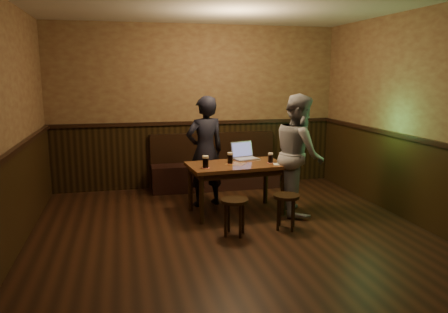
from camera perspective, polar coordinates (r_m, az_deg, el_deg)
name	(u,v)px	position (r m, az deg, el deg)	size (l,w,h in m)	color
room	(238,142)	(4.97, 1.87, 1.85)	(5.04, 6.04, 2.84)	black
bench	(215,170)	(7.62, -1.19, -1.82)	(2.20, 0.50, 0.95)	black
pub_table	(236,170)	(6.18, 1.59, -1.81)	(1.40, 0.88, 0.72)	#563618
stool_left	(234,206)	(5.39, 1.37, -6.53)	(0.43, 0.43, 0.46)	black
stool_right	(286,202)	(5.66, 8.13, -5.87)	(0.42, 0.42, 0.45)	black
pint_left	(206,162)	(5.87, -2.42, -0.70)	(0.11, 0.11, 0.17)	#B61716
pint_mid	(230,158)	(6.15, 0.81, -0.21)	(0.10, 0.10, 0.16)	#B61716
pint_right	(271,158)	(6.25, 6.10, -0.17)	(0.09, 0.09, 0.15)	#B61716
laptop	(244,155)	(6.51, 2.64, 0.25)	(0.42, 0.37, 0.25)	silver
menu	(281,164)	(6.18, 7.50, -0.98)	(0.22, 0.15, 0.00)	silver
person_suit	(205,151)	(6.53, -2.48, 0.67)	(0.60, 0.40, 1.65)	black
person_grey	(299,154)	(6.25, 9.76, 0.30)	(0.83, 0.64, 1.70)	gray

